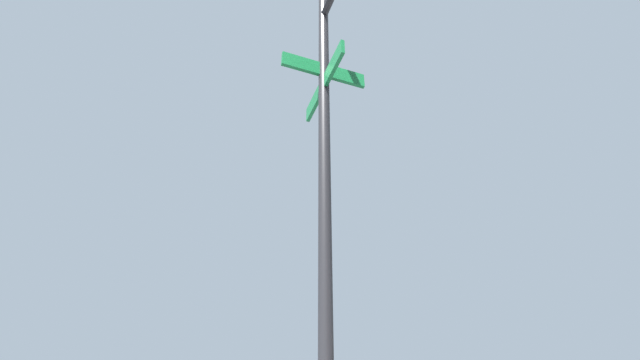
{
  "coord_description": "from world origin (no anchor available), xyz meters",
  "views": [
    {
      "loc": [
        -3.92,
        -5.92,
        1.08
      ],
      "look_at": [
        -7.53,
        -6.69,
        3.65
      ],
      "focal_mm": 25.42,
      "sensor_mm": 36.0,
      "label": 1
    }
  ],
  "objects": []
}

